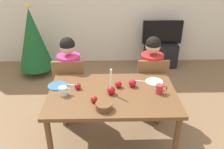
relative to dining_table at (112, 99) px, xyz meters
The scene contains 21 objects.
ground_plane 0.67m from the dining_table, ahead, with size 7.68×7.68×0.00m, color brown.
dining_table is the anchor object (origin of this frame).
chair_left 0.84m from the dining_table, 132.45° to the left, with size 0.40×0.40×0.90m.
chair_right 0.83m from the dining_table, 48.54° to the left, with size 0.40×0.40×0.90m.
person_left_child 0.85m from the dining_table, 130.97° to the left, with size 0.30×0.30×1.17m.
person_right_child 0.84m from the dining_table, 50.01° to the left, with size 0.30×0.30×1.17m.
tv_stand 2.56m from the dining_table, 65.59° to the left, with size 0.64×0.40×0.48m, color black.
tv 2.53m from the dining_table, 65.59° to the left, with size 0.79×0.05×0.46m.
christmas_tree 2.41m from the dining_table, 125.56° to the left, with size 0.63×0.63×1.34m.
candle_centerpiece 0.15m from the dining_table, 122.02° to the right, with size 0.09×0.09×0.30m.
plate_left 0.65m from the dining_table, 165.84° to the left, with size 0.22×0.22×0.01m, color teal.
plate_right 0.55m from the dining_table, 24.20° to the left, with size 0.20×0.20×0.01m, color silver.
mug_left 0.54m from the dining_table, behind, with size 0.14×0.09×0.09m.
mug_right 0.53m from the dining_table, ahead, with size 0.12×0.08×0.10m.
fork_left 0.50m from the dining_table, 159.64° to the left, with size 0.18×0.01×0.01m, color silver.
fork_right 0.42m from the dining_table, 36.16° to the left, with size 0.18×0.01×0.01m, color silver.
bowl_walnuts 0.34m from the dining_table, 106.57° to the right, with size 0.17×0.17×0.07m, color brown.
apple_near_candle 0.29m from the dining_table, 137.88° to the right, with size 0.07×0.07×0.07m, color red.
apple_by_left_plate 0.41m from the dining_table, 166.90° to the left, with size 0.07×0.07×0.07m, color red.
apple_by_right_mug 0.18m from the dining_table, 58.96° to the left, with size 0.08×0.08×0.08m, color #B5141F.
apple_far_edge 0.29m from the dining_table, 29.58° to the left, with size 0.09×0.09×0.09m, color red.
Camera 1 is at (-0.06, -2.21, 2.11)m, focal length 38.04 mm.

